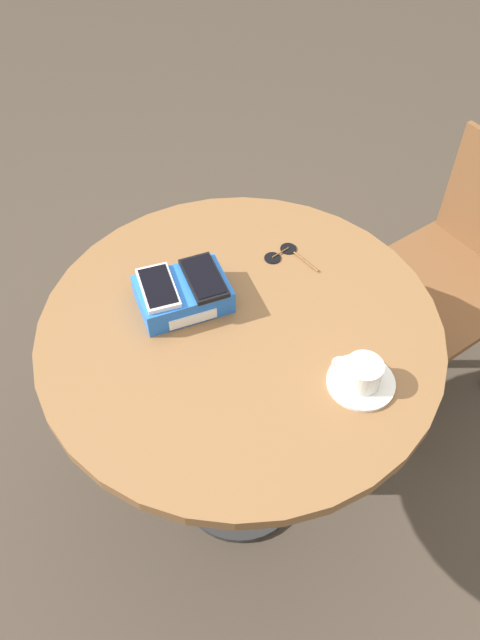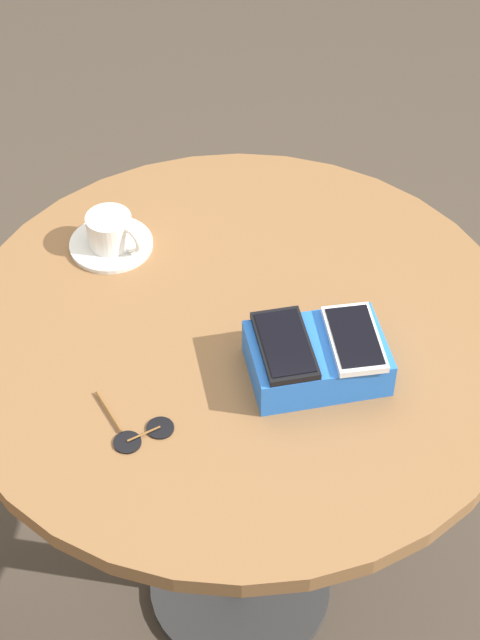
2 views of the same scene
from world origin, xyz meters
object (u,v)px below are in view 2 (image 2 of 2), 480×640
(saucer, at_px, (111,244))
(sunglasses, at_px, (140,432))
(phone_black, at_px, (285,345))
(phone_white, at_px, (354,339))
(coffee_cup, at_px, (111,230))
(round_table, at_px, (240,383))
(phone_box, at_px, (317,358))

(saucer, xyz_separation_m, sunglasses, (-0.07, 0.39, -0.00))
(phone_black, distance_m, saucer, 0.40)
(saucer, bearing_deg, phone_white, 144.03)
(phone_black, height_order, coffee_cup, phone_black)
(phone_white, relative_size, coffee_cup, 1.51)
(round_table, relative_size, phone_white, 6.28)
(phone_white, distance_m, coffee_cup, 0.46)
(phone_black, bearing_deg, round_table, -56.02)
(phone_white, distance_m, sunglasses, 0.33)
(round_table, distance_m, sunglasses, 0.28)
(phone_black, height_order, sunglasses, phone_black)
(round_table, relative_size, sunglasses, 7.59)
(coffee_cup, bearing_deg, phone_box, 139.42)
(phone_black, bearing_deg, sunglasses, 27.44)
(sunglasses, bearing_deg, coffee_cup, -80.01)
(round_table, relative_size, coffee_cup, 9.47)
(round_table, height_order, sunglasses, sunglasses)
(phone_box, bearing_deg, sunglasses, 24.19)
(round_table, xyz_separation_m, phone_box, (-0.11, 0.09, 0.16))
(phone_box, distance_m, saucer, 0.43)
(coffee_cup, relative_size, sunglasses, 0.80)
(phone_box, height_order, phone_black, phone_black)
(saucer, xyz_separation_m, coffee_cup, (-0.00, 0.00, 0.03))
(round_table, bearing_deg, phone_black, 123.98)
(phone_black, distance_m, coffee_cup, 0.39)
(sunglasses, bearing_deg, round_table, -125.21)
(phone_white, xyz_separation_m, phone_black, (0.10, 0.01, -0.00))
(round_table, bearing_deg, phone_box, 142.18)
(phone_black, relative_size, coffee_cup, 1.61)
(phone_box, height_order, saucer, phone_box)
(round_table, distance_m, phone_black, 0.22)
(phone_white, height_order, coffee_cup, phone_white)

